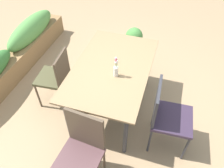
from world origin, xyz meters
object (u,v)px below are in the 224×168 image
Objects in this scene: chair_end_left at (82,149)px; potted_plant at (134,40)px; chair_far_side at (56,75)px; flower_vase at (116,68)px; dining_table at (112,71)px; planter_box at (12,58)px; chair_near_left at (166,114)px.

chair_end_left reaches higher than potted_plant.
chair_far_side is 0.95m from flower_vase.
potted_plant is at bearing 0.83° from dining_table.
chair_near_left is at bearing -102.98° from planter_box.
chair_far_side is 1.23m from chair_end_left.
dining_table is 1.52m from potted_plant.
flower_vase reaches higher than planter_box.
flower_vase reaches higher than chair_near_left.
chair_far_side is 1.76m from potted_plant.
chair_far_side is at bearing 154.04° from potted_plant.
chair_end_left is 1.98× the size of potted_plant.
chair_near_left is at bearing -103.43° from chair_far_side.
chair_near_left is at bearing -106.80° from flower_vase.
chair_near_left is (-0.23, -1.55, 0.03)m from chair_far_side.
chair_near_left reaches higher than dining_table.
potted_plant is (1.20, -1.80, -0.06)m from planter_box.
dining_table is at bearing -84.52° from chair_end_left.
flower_vase is at bearing -101.60° from planter_box.
flower_vase reaches higher than chair_end_left.
dining_table is at bearing -179.17° from potted_plant.
planter_box is at bearing 123.59° from potted_plant.
flower_vase is at bearing -90.30° from chair_end_left.
dining_table is at bearing 33.12° from flower_vase.
chair_end_left is at bearing -179.36° from potted_plant.
chair_end_left is 3.50× the size of flower_vase.
chair_near_left is 0.95× the size of chair_end_left.
flower_vase is 0.57× the size of potted_plant.
chair_far_side is 0.30× the size of planter_box.
potted_plant is (2.51, 0.03, -0.30)m from chair_end_left.
potted_plant is (1.56, -0.76, -0.26)m from chair_far_side.
flower_vase is (-0.14, -0.09, 0.18)m from dining_table.
flower_vase is 2.05m from planter_box.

